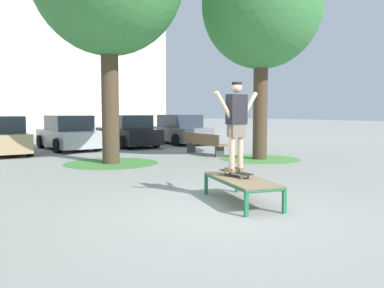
{
  "coord_description": "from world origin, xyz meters",
  "views": [
    {
      "loc": [
        -4.48,
        -5.0,
        1.71
      ],
      "look_at": [
        0.68,
        1.73,
        1.0
      ],
      "focal_mm": 37.32,
      "sensor_mm": 36.0,
      "label": 1
    }
  ],
  "objects_px": {
    "skater": "(236,120)",
    "car_black": "(128,132)",
    "park_bench": "(203,143)",
    "skate_box": "(241,181)",
    "car_grey": "(179,130)",
    "skateboard": "(236,172)",
    "car_tan": "(0,137)",
    "tree_near_right": "(262,6)",
    "car_silver": "(68,134)"
  },
  "relations": [
    {
      "from": "car_black",
      "to": "car_silver",
      "type": "bearing_deg",
      "value": 175.93
    },
    {
      "from": "car_silver",
      "to": "car_grey",
      "type": "height_order",
      "value": "same"
    },
    {
      "from": "tree_near_right",
      "to": "skateboard",
      "type": "bearing_deg",
      "value": -140.91
    },
    {
      "from": "car_tan",
      "to": "park_bench",
      "type": "bearing_deg",
      "value": -38.3
    },
    {
      "from": "tree_near_right",
      "to": "car_grey",
      "type": "bearing_deg",
      "value": 77.49
    },
    {
      "from": "car_grey",
      "to": "park_bench",
      "type": "xyz_separation_m",
      "value": [
        -2.29,
        -4.86,
        -0.24
      ]
    },
    {
      "from": "skate_box",
      "to": "skater",
      "type": "xyz_separation_m",
      "value": [
        0.08,
        0.22,
        1.12
      ]
    },
    {
      "from": "car_tan",
      "to": "skater",
      "type": "bearing_deg",
      "value": -81.32
    },
    {
      "from": "skateboard",
      "to": "park_bench",
      "type": "height_order",
      "value": "park_bench"
    },
    {
      "from": "tree_near_right",
      "to": "car_silver",
      "type": "distance_m",
      "value": 9.76
    },
    {
      "from": "skate_box",
      "to": "car_silver",
      "type": "bearing_deg",
      "value": 84.41
    },
    {
      "from": "skateboard",
      "to": "car_black",
      "type": "height_order",
      "value": "car_black"
    },
    {
      "from": "car_silver",
      "to": "skater",
      "type": "bearing_deg",
      "value": -95.33
    },
    {
      "from": "skater",
      "to": "car_silver",
      "type": "height_order",
      "value": "skater"
    },
    {
      "from": "skater",
      "to": "car_black",
      "type": "xyz_separation_m",
      "value": [
        3.95,
        11.59,
        -0.84
      ]
    },
    {
      "from": "car_grey",
      "to": "park_bench",
      "type": "height_order",
      "value": "car_grey"
    },
    {
      "from": "skateboard",
      "to": "car_silver",
      "type": "distance_m",
      "value": 11.85
    },
    {
      "from": "skateboard",
      "to": "park_bench",
      "type": "relative_size",
      "value": 0.34
    },
    {
      "from": "car_grey",
      "to": "tree_near_right",
      "type": "bearing_deg",
      "value": -102.51
    },
    {
      "from": "skate_box",
      "to": "car_black",
      "type": "height_order",
      "value": "car_black"
    },
    {
      "from": "car_black",
      "to": "park_bench",
      "type": "relative_size",
      "value": 1.78
    },
    {
      "from": "car_black",
      "to": "skate_box",
      "type": "bearing_deg",
      "value": -108.81
    },
    {
      "from": "skate_box",
      "to": "car_grey",
      "type": "height_order",
      "value": "car_grey"
    },
    {
      "from": "tree_near_right",
      "to": "park_bench",
      "type": "distance_m",
      "value": 5.4
    },
    {
      "from": "skater",
      "to": "tree_near_right",
      "type": "height_order",
      "value": "tree_near_right"
    },
    {
      "from": "tree_near_right",
      "to": "park_bench",
      "type": "height_order",
      "value": "tree_near_right"
    },
    {
      "from": "tree_near_right",
      "to": "car_tan",
      "type": "xyz_separation_m",
      "value": [
        -6.96,
        7.25,
        -4.59
      ]
    },
    {
      "from": "skate_box",
      "to": "skateboard",
      "type": "relative_size",
      "value": 2.5
    },
    {
      "from": "tree_near_right",
      "to": "car_black",
      "type": "bearing_deg",
      "value": 99.72
    },
    {
      "from": "skate_box",
      "to": "car_tan",
      "type": "distance_m",
      "value": 11.83
    },
    {
      "from": "skate_box",
      "to": "car_grey",
      "type": "xyz_separation_m",
      "value": [
        6.88,
        11.62,
        0.28
      ]
    },
    {
      "from": "skateboard",
      "to": "car_tan",
      "type": "distance_m",
      "value": 11.62
    },
    {
      "from": "skate_box",
      "to": "car_black",
      "type": "distance_m",
      "value": 12.49
    },
    {
      "from": "car_grey",
      "to": "car_silver",
      "type": "bearing_deg",
      "value": 175.95
    },
    {
      "from": "car_silver",
      "to": "park_bench",
      "type": "xyz_separation_m",
      "value": [
        3.41,
        -5.26,
        -0.24
      ]
    },
    {
      "from": "skate_box",
      "to": "car_tan",
      "type": "xyz_separation_m",
      "value": [
        -1.68,
        11.71,
        0.28
      ]
    },
    {
      "from": "car_grey",
      "to": "park_bench",
      "type": "relative_size",
      "value": 1.79
    },
    {
      "from": "skater",
      "to": "car_grey",
      "type": "height_order",
      "value": "skater"
    },
    {
      "from": "car_tan",
      "to": "car_silver",
      "type": "height_order",
      "value": "same"
    },
    {
      "from": "skate_box",
      "to": "car_grey",
      "type": "bearing_deg",
      "value": 59.38
    },
    {
      "from": "car_silver",
      "to": "park_bench",
      "type": "height_order",
      "value": "car_silver"
    },
    {
      "from": "car_tan",
      "to": "park_bench",
      "type": "relative_size",
      "value": 1.78
    },
    {
      "from": "skater",
      "to": "car_black",
      "type": "relative_size",
      "value": 0.39
    },
    {
      "from": "park_bench",
      "to": "skater",
      "type": "bearing_deg",
      "value": -124.65
    },
    {
      "from": "skater",
      "to": "park_bench",
      "type": "bearing_deg",
      "value": 55.35
    },
    {
      "from": "skateboard",
      "to": "car_silver",
      "type": "height_order",
      "value": "car_silver"
    },
    {
      "from": "car_tan",
      "to": "park_bench",
      "type": "xyz_separation_m",
      "value": [
        6.27,
        -4.95,
        -0.24
      ]
    },
    {
      "from": "skateboard",
      "to": "car_silver",
      "type": "bearing_deg",
      "value": 84.67
    },
    {
      "from": "tree_near_right",
      "to": "car_grey",
      "type": "xyz_separation_m",
      "value": [
        1.59,
        7.16,
        -4.59
      ]
    },
    {
      "from": "car_black",
      "to": "park_bench",
      "type": "bearing_deg",
      "value": -83.63
    }
  ]
}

